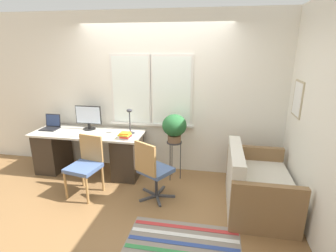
% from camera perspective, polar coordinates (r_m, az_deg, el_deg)
% --- Properties ---
extents(ground_plane, '(14.00, 14.00, 0.00)m').
position_cam_1_polar(ground_plane, '(4.28, -4.92, -13.09)').
color(ground_plane, olive).
extents(wall_back_with_window, '(9.00, 0.12, 2.70)m').
position_cam_1_polar(wall_back_with_window, '(4.50, -2.86, 6.88)').
color(wall_back_with_window, white).
rests_on(wall_back_with_window, ground_plane).
extents(wall_right_with_picture, '(0.08, 9.00, 2.70)m').
position_cam_1_polar(wall_right_with_picture, '(3.83, 27.80, 3.04)').
color(wall_right_with_picture, white).
rests_on(wall_right_with_picture, ground_plane).
extents(desk, '(1.88, 0.67, 0.74)m').
position_cam_1_polar(desk, '(4.77, -16.77, -5.26)').
color(desk, beige).
rests_on(desk, ground_plane).
extents(laptop, '(0.28, 0.26, 0.24)m').
position_cam_1_polar(laptop, '(5.07, -24.13, 0.06)').
color(laptop, black).
rests_on(laptop, desk).
extents(monitor, '(0.46, 0.21, 0.42)m').
position_cam_1_polar(monitor, '(4.75, -16.92, 1.83)').
color(monitor, black).
rests_on(monitor, desk).
extents(keyboard, '(0.39, 0.13, 0.02)m').
position_cam_1_polar(keyboard, '(4.52, -19.06, -1.90)').
color(keyboard, silver).
rests_on(keyboard, desk).
extents(mouse, '(0.04, 0.06, 0.03)m').
position_cam_1_polar(mouse, '(4.38, -16.10, -2.13)').
color(mouse, slate).
rests_on(mouse, desk).
extents(desk_lamp, '(0.15, 0.15, 0.42)m').
position_cam_1_polar(desk_lamp, '(4.36, -8.33, 1.45)').
color(desk_lamp, '#2D2D33').
rests_on(desk_lamp, desk).
extents(book_stack, '(0.21, 0.18, 0.11)m').
position_cam_1_polar(book_stack, '(4.18, -9.28, -2.08)').
color(book_stack, white).
rests_on(book_stack, desk).
extents(desk_chair_wooden, '(0.50, 0.51, 0.87)m').
position_cam_1_polar(desk_chair_wooden, '(4.10, -17.45, -7.83)').
color(desk_chair_wooden, '#B2844C').
rests_on(desk_chair_wooden, ground_plane).
extents(office_chair_swivel, '(0.56, 0.57, 0.91)m').
position_cam_1_polar(office_chair_swivel, '(3.76, -3.37, -9.38)').
color(office_chair_swivel, '#47474C').
rests_on(office_chair_swivel, ground_plane).
extents(couch_loveseat, '(0.83, 1.27, 0.83)m').
position_cam_1_polar(couch_loveseat, '(3.88, 18.61, -12.53)').
color(couch_loveseat, silver).
rests_on(couch_loveseat, ground_plane).
extents(plant_stand, '(0.25, 0.25, 0.66)m').
position_cam_1_polar(plant_stand, '(4.29, 1.38, -4.51)').
color(plant_stand, '#333338').
rests_on(plant_stand, ground_plane).
extents(potted_plant, '(0.39, 0.39, 0.45)m').
position_cam_1_polar(potted_plant, '(4.17, 1.41, -0.10)').
color(potted_plant, brown).
rests_on(potted_plant, plant_stand).
extents(floor_rug_striped, '(1.30, 0.77, 0.01)m').
position_cam_1_polar(floor_rug_striped, '(3.25, 3.21, -24.24)').
color(floor_rug_striped, gray).
rests_on(floor_rug_striped, ground_plane).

